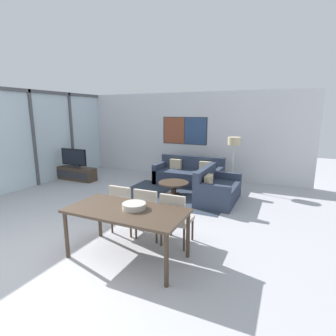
% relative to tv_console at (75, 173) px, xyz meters
% --- Properties ---
extents(ground_plane, '(24.00, 24.00, 0.00)m').
position_rel_tv_console_xyz_m(ground_plane, '(2.96, -3.94, -0.21)').
color(ground_plane, '#B2B2B7').
extents(wall_back, '(8.10, 0.09, 2.80)m').
position_rel_tv_console_xyz_m(wall_back, '(2.96, 2.05, 1.20)').
color(wall_back, silver).
rests_on(wall_back, ground_plane).
extents(window_wall_left, '(0.07, 5.99, 2.80)m').
position_rel_tv_console_xyz_m(window_wall_left, '(-0.58, -0.95, 1.33)').
color(window_wall_left, silver).
rests_on(window_wall_left, ground_plane).
extents(area_rug, '(2.92, 2.10, 0.01)m').
position_rel_tv_console_xyz_m(area_rug, '(3.57, -0.14, -0.20)').
color(area_rug, '#333D4C').
rests_on(area_rug, ground_plane).
extents(tv_console, '(1.50, 0.42, 0.41)m').
position_rel_tv_console_xyz_m(tv_console, '(0.00, 0.00, 0.00)').
color(tv_console, '#423326').
rests_on(tv_console, ground_plane).
extents(television, '(0.99, 0.20, 0.60)m').
position_rel_tv_console_xyz_m(television, '(0.00, 0.00, 0.50)').
color(television, '#2D2D33').
rests_on(television, tv_console).
extents(sofa_main, '(2.03, 0.85, 0.83)m').
position_rel_tv_console_xyz_m(sofa_main, '(3.57, 1.05, 0.07)').
color(sofa_main, '#2D384C').
rests_on(sofa_main, ground_plane).
extents(sofa_side, '(0.85, 1.47, 0.83)m').
position_rel_tv_console_xyz_m(sofa_side, '(4.70, -0.17, 0.07)').
color(sofa_side, '#2D384C').
rests_on(sofa_side, ground_plane).
extents(coffee_table, '(0.81, 0.81, 0.35)m').
position_rel_tv_console_xyz_m(coffee_table, '(3.57, -0.14, 0.06)').
color(coffee_table, '#423326').
rests_on(coffee_table, ground_plane).
extents(dining_table, '(1.77, 0.88, 0.76)m').
position_rel_tv_console_xyz_m(dining_table, '(4.16, -3.25, 0.48)').
color(dining_table, '#423326').
rests_on(dining_table, ground_plane).
extents(dining_chair_left, '(0.46, 0.46, 0.90)m').
position_rel_tv_console_xyz_m(dining_chair_left, '(3.65, -2.56, 0.29)').
color(dining_chair_left, '#B2A899').
rests_on(dining_chair_left, ground_plane).
extents(dining_chair_centre, '(0.46, 0.46, 0.90)m').
position_rel_tv_console_xyz_m(dining_chair_centre, '(4.16, -2.56, 0.29)').
color(dining_chair_centre, '#B2A899').
rests_on(dining_chair_centre, ground_plane).
extents(dining_chair_right, '(0.46, 0.46, 0.90)m').
position_rel_tv_console_xyz_m(dining_chair_right, '(4.67, -2.61, 0.29)').
color(dining_chair_right, '#B2A899').
rests_on(dining_chair_right, ground_plane).
extents(fruit_bowl, '(0.35, 0.35, 0.08)m').
position_rel_tv_console_xyz_m(fruit_bowl, '(4.25, -3.18, 0.61)').
color(fruit_bowl, '#B7B2A8').
rests_on(fruit_bowl, dining_table).
extents(floor_lamp, '(0.36, 0.36, 1.48)m').
position_rel_tv_console_xyz_m(floor_lamp, '(4.86, 1.12, 1.06)').
color(floor_lamp, '#2D2D33').
rests_on(floor_lamp, ground_plane).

